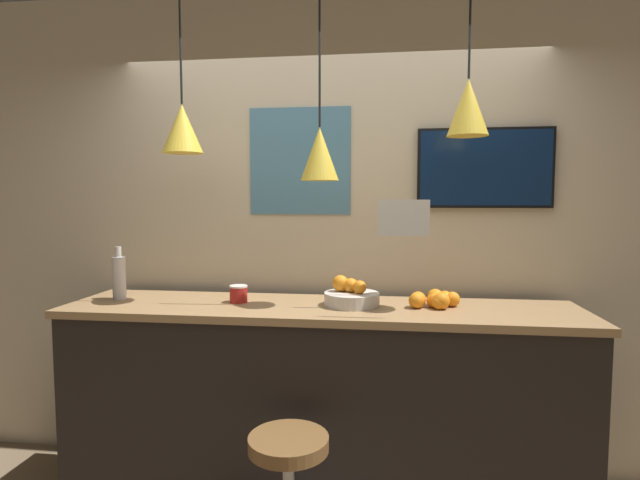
{
  "coord_description": "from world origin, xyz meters",
  "views": [
    {
      "loc": [
        0.34,
        -2.0,
        1.65
      ],
      "look_at": [
        0.0,
        0.59,
        1.44
      ],
      "focal_mm": 28.0,
      "sensor_mm": 36.0,
      "label": 1
    }
  ],
  "objects_px": {
    "fruit_bowl": "(351,295)",
    "spread_jar": "(239,294)",
    "juice_bottle": "(119,277)",
    "mounted_tv": "(485,168)"
  },
  "relations": [
    {
      "from": "fruit_bowl",
      "to": "spread_jar",
      "type": "height_order",
      "value": "fruit_bowl"
    },
    {
      "from": "spread_jar",
      "to": "fruit_bowl",
      "type": "bearing_deg",
      "value": 0.37
    },
    {
      "from": "juice_bottle",
      "to": "mounted_tv",
      "type": "height_order",
      "value": "mounted_tv"
    },
    {
      "from": "spread_jar",
      "to": "mounted_tv",
      "type": "bearing_deg",
      "value": 14.13
    },
    {
      "from": "fruit_bowl",
      "to": "mounted_tv",
      "type": "xyz_separation_m",
      "value": [
        0.74,
        0.34,
        0.69
      ]
    },
    {
      "from": "spread_jar",
      "to": "mounted_tv",
      "type": "xyz_separation_m",
      "value": [
        1.35,
        0.34,
        0.69
      ]
    },
    {
      "from": "fruit_bowl",
      "to": "spread_jar",
      "type": "distance_m",
      "value": 0.61
    },
    {
      "from": "spread_jar",
      "to": "juice_bottle",
      "type": "bearing_deg",
      "value": 180.0
    },
    {
      "from": "fruit_bowl",
      "to": "mounted_tv",
      "type": "bearing_deg",
      "value": 24.54
    },
    {
      "from": "spread_jar",
      "to": "mounted_tv",
      "type": "relative_size",
      "value": 0.13
    }
  ]
}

